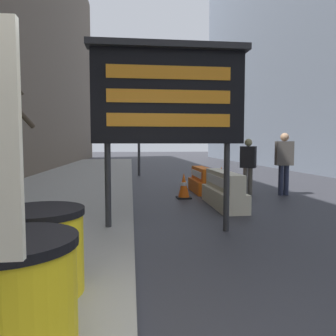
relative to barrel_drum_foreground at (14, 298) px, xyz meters
The scene contains 10 objects.
barrel_drum_foreground is the anchor object (origin of this frame).
barrel_drum_middle 0.92m from the barrel_drum_foreground, 95.51° to the left, with size 0.80×0.80×0.77m.
message_board 3.93m from the barrel_drum_foreground, 67.50° to the left, with size 2.59×0.36×3.08m.
jersey_barrier_cream 6.14m from the barrel_drum_foreground, 61.75° to the left, with size 0.57×2.13×0.83m.
jersey_barrier_orange_far 8.26m from the barrel_drum_foreground, 69.41° to the left, with size 0.58×1.68×0.76m.
traffic_cone_near 6.99m from the barrel_drum_foreground, 72.02° to the left, with size 0.39×0.39×0.69m.
traffic_cone_mid 9.16m from the barrel_drum_foreground, 66.26° to the left, with size 0.41×0.41×0.74m.
traffic_light_near_curb 13.40m from the barrel_drum_foreground, 85.18° to the left, with size 0.28×0.44×3.82m.
pedestrian_worker 8.19m from the barrel_drum_foreground, 59.82° to the left, with size 0.50×0.45×1.63m.
pedestrian_passerby 8.57m from the barrel_drum_foreground, 53.37° to the left, with size 0.51×0.35×1.79m.
Camera 1 is at (-0.04, -1.73, 1.48)m, focal length 35.00 mm.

